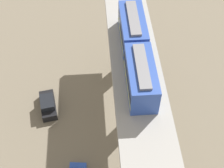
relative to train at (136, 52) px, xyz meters
name	(u,v)px	position (x,y,z in m)	size (l,w,h in m)	color
ground_plane	(133,120)	(0.00, 1.71, -10.05)	(120.00, 120.00, 0.00)	#706654
viaduct	(136,88)	(0.00, 1.71, -3.71)	(5.20, 28.00, 8.51)	#999691
train	(136,52)	(0.00, 0.00, 0.00)	(2.64, 13.55, 3.24)	#2D4CA5
parked_car_black	(48,105)	(10.44, -0.86, -9.30)	(2.48, 4.44, 1.76)	black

